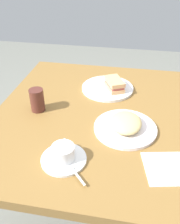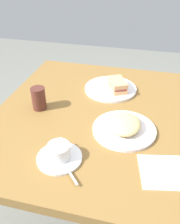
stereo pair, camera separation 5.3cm
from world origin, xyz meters
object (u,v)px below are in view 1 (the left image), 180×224
dining_table (93,127)px  coffee_cup (63,152)px  drinking_glass (37,100)px  side_plate (125,128)px  coffee_saucer (64,159)px  napkin (167,168)px  spoon (74,171)px  sandwich_plate (107,88)px  sandwich_front (114,84)px

dining_table → coffee_cup: coffee_cup is taller
dining_table → drinking_glass: drinking_glass is taller
side_plate → dining_table: bearing=-125.1°
coffee_saucer → drinking_glass: (-0.29, -0.20, 0.05)m
napkin → spoon: bearing=-75.4°
coffee_cup → napkin: bearing=93.6°
side_plate → coffee_cup: bearing=-44.0°
sandwich_plate → sandwich_front: bearing=67.1°
dining_table → spoon: size_ratio=12.71×
dining_table → sandwich_plate: 0.24m
coffee_cup → spoon: size_ratio=1.30×
drinking_glass → coffee_saucer: bearing=34.9°
sandwich_plate → drinking_glass: 0.38m
side_plate → drinking_glass: (-0.07, -0.40, 0.05)m
dining_table → sandwich_plate: bearing=169.9°
dining_table → napkin: size_ratio=6.79×
sandwich_plate → side_plate: 0.34m
dining_table → napkin: 0.43m
coffee_cup → side_plate: size_ratio=0.41×
coffee_saucer → side_plate: (-0.21, 0.20, 0.00)m
dining_table → coffee_cup: 0.35m
drinking_glass → napkin: bearing=64.7°
coffee_cup → spoon: bearing=42.4°
spoon → drinking_glass: 0.42m
dining_table → napkin: bearing=45.9°
dining_table → drinking_glass: size_ratio=9.67×
napkin → drinking_glass: drinking_glass is taller
sandwich_front → coffee_saucer: size_ratio=0.87×
coffee_cup → sandwich_plate: bearing=170.3°
spoon → drinking_glass: size_ratio=0.76×
napkin → drinking_glass: 0.61m
spoon → napkin: 0.31m
side_plate → napkin: size_ratio=1.71×
coffee_cup → side_plate: bearing=136.0°
sandwich_plate → spoon: spoon is taller
sandwich_front → drinking_glass: bearing=-54.4°
coffee_cup → drinking_glass: bearing=-145.0°
coffee_cup → sandwich_front: bearing=166.2°
coffee_cup → napkin: size_ratio=0.70×
sandwich_plate → side_plate: (0.32, 0.11, 0.00)m
coffee_saucer → napkin: bearing=93.9°
coffee_cup → drinking_glass: 0.35m
coffee_saucer → spoon: spoon is taller
coffee_saucer → sandwich_plate: bearing=170.4°
side_plate → spoon: bearing=-29.5°
sandwich_plate → sandwich_front: size_ratio=1.92×
napkin → drinking_glass: (-0.26, -0.55, 0.05)m
dining_table → side_plate: size_ratio=3.97×
sandwich_plate → coffee_cup: 0.54m
drinking_glass → spoon: bearing=36.4°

